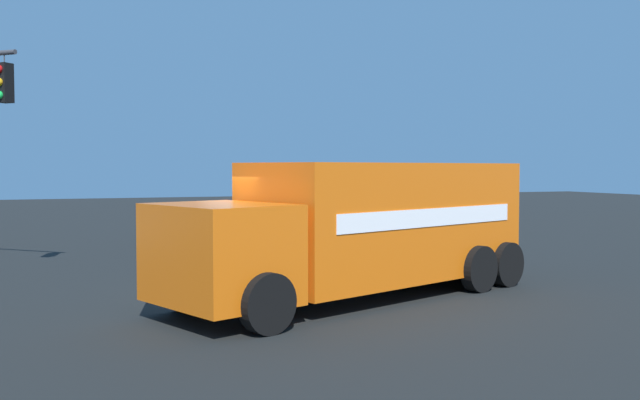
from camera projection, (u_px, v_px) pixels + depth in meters
The scene contains 3 objects.
ground_plane at pixel (267, 297), 14.58m from camera, with size 100.00×100.00×0.00m, color black.
delivery_truck at pixel (364, 227), 14.52m from camera, with size 5.44×8.67×2.77m.
pickup_navy at pixel (242, 223), 24.88m from camera, with size 2.26×5.21×1.38m.
Camera 1 is at (13.91, -4.14, 2.68)m, focal length 39.76 mm.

